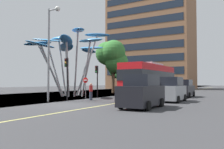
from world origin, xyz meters
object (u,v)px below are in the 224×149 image
car_parked_mid (171,90)px  car_parked_near (142,92)px  traffic_light_kerb_far (97,74)px  traffic_light_kerb_near (67,70)px  no_entry_sign (86,84)px  red_bus (150,79)px  street_lamp (51,42)px  traffic_light_island_mid (122,75)px  car_parked_far (183,89)px  leaf_sculpture (71,46)px  pedestrian (91,92)px

car_parked_mid → car_parked_near: bearing=-92.7°
traffic_light_kerb_far → car_parked_mid: size_ratio=0.87×
traffic_light_kerb_near → no_entry_sign: traffic_light_kerb_near is taller
red_bus → street_lamp: size_ratio=1.17×
red_bus → traffic_light_island_mid: bearing=141.2°
red_bus → car_parked_mid: red_bus is taller
traffic_light_island_mid → car_parked_far: 8.03m
no_entry_sign → street_lamp: bearing=-91.4°
traffic_light_kerb_far → car_parked_far: (8.17, 5.69, -1.62)m
traffic_light_kerb_near → street_lamp: street_lamp is taller
traffic_light_kerb_near → car_parked_mid: traffic_light_kerb_near is taller
traffic_light_kerb_near → traffic_light_kerb_far: traffic_light_kerb_near is taller
traffic_light_kerb_near → street_lamp: size_ratio=0.47×
car_parked_near → street_lamp: size_ratio=0.51×
traffic_light_island_mid → leaf_sculpture: bearing=-133.3°
leaf_sculpture → pedestrian: size_ratio=7.06×
traffic_light_kerb_near → car_parked_far: bearing=52.5°
traffic_light_kerb_far → car_parked_near: traffic_light_kerb_far is taller
traffic_light_kerb_near → pedestrian: (1.63, 1.57, -2.02)m
leaf_sculpture → no_entry_sign: bearing=-29.6°
car_parked_mid → street_lamp: size_ratio=0.49×
red_bus → car_parked_far: 5.17m
pedestrian → street_lamp: bearing=-124.3°
leaf_sculpture → street_lamp: size_ratio=1.37×
traffic_light_kerb_far → traffic_light_island_mid: 5.62m
street_lamp → pedestrian: size_ratio=5.15×
pedestrian → no_entry_sign: 2.85m
car_parked_near → red_bus: bearing=106.9°
car_parked_far → red_bus: bearing=-118.6°
car_parked_far → car_parked_mid: bearing=-86.1°
traffic_light_kerb_near → car_parked_near: size_ratio=0.93×
car_parked_near → car_parked_mid: size_ratio=1.03×
traffic_light_island_mid → red_bus: bearing=-38.8°
car_parked_far → no_entry_sign: size_ratio=1.94×
leaf_sculpture → car_parked_near: (12.69, -8.01, -5.15)m
car_parked_mid → car_parked_far: (-0.48, 7.08, -0.06)m
pedestrian → traffic_light_kerb_near: bearing=-136.1°
car_parked_mid → street_lamp: (-9.20, -5.18, 4.20)m
red_bus → pedestrian: (-4.17, -4.68, -1.20)m
traffic_light_island_mid → car_parked_near: 15.33m
leaf_sculpture → car_parked_far: bearing=21.9°
traffic_light_island_mid → pedestrian: traffic_light_island_mid is taller
pedestrian → car_parked_far: bearing=54.2°
no_entry_sign → red_bus: bearing=24.2°
red_bus → leaf_sculpture: 10.92m
leaf_sculpture → car_parked_far: (12.50, 5.02, -5.23)m
car_parked_near → car_parked_mid: 5.96m
traffic_light_kerb_near → street_lamp: bearing=-107.9°
red_bus → traffic_light_kerb_far: (-5.75, -1.24, 0.56)m
traffic_light_island_mid → car_parked_near: size_ratio=0.85×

